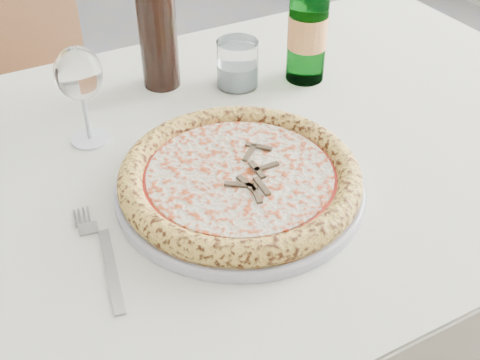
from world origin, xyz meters
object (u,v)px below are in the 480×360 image
at_px(dining_table, 209,201).
at_px(wine_glass, 79,76).
at_px(tumbler, 237,67).
at_px(beer_bottle, 308,22).
at_px(wine_bottle, 157,24).
at_px(plate, 240,186).
at_px(chair_far, 27,78).
at_px(pizza, 240,176).

distance_m(dining_table, wine_glass, 0.28).
bearing_deg(tumbler, beer_bottle, -18.22).
bearing_deg(wine_glass, beer_bottle, -0.26).
bearing_deg(wine_bottle, wine_glass, -147.97).
distance_m(plate, beer_bottle, 0.37).
height_order(chair_far, pizza, chair_far).
bearing_deg(beer_bottle, wine_bottle, 155.08).
xyz_separation_m(beer_bottle, wine_bottle, (-0.24, 0.11, 0.01)).
distance_m(wine_glass, wine_bottle, 0.20).
xyz_separation_m(chair_far, beer_bottle, (0.38, -0.69, 0.33)).
bearing_deg(pizza, tumbler, 60.80).
distance_m(chair_far, plate, 0.95).
bearing_deg(wine_bottle, tumbler, -31.08).
bearing_deg(plate, dining_table, 90.00).
xyz_separation_m(dining_table, beer_bottle, (0.27, 0.13, 0.20)).
distance_m(tumbler, beer_bottle, 0.15).
bearing_deg(chair_far, dining_table, -82.07).
distance_m(pizza, wine_glass, 0.28).
relative_size(plate, tumbler, 4.19).
relative_size(chair_far, pizza, 2.73).
distance_m(plate, pizza, 0.02).
distance_m(dining_table, tumbler, 0.26).
relative_size(pizza, beer_bottle, 1.25).
distance_m(plate, wine_glass, 0.29).
height_order(tumbler, wine_bottle, wine_bottle).
bearing_deg(beer_bottle, dining_table, -154.57).
bearing_deg(wine_bottle, dining_table, -97.65).
bearing_deg(wine_bottle, plate, -95.41).
height_order(dining_table, beer_bottle, beer_bottle).
bearing_deg(pizza, chair_far, 97.08).
xyz_separation_m(tumbler, wine_bottle, (-0.12, 0.07, 0.08)).
relative_size(dining_table, wine_bottle, 5.28).
xyz_separation_m(plate, pizza, (-0.00, -0.00, 0.02)).
height_order(wine_glass, beer_bottle, beer_bottle).
distance_m(dining_table, plate, 0.14).
bearing_deg(tumbler, wine_bottle, 148.92).
xyz_separation_m(chair_far, plate, (0.11, -0.92, 0.23)).
xyz_separation_m(chair_far, wine_bottle, (0.15, -0.58, 0.34)).
height_order(dining_table, chair_far, chair_far).
xyz_separation_m(tumbler, beer_bottle, (0.12, -0.04, 0.07)).
height_order(dining_table, pizza, pizza).
xyz_separation_m(wine_glass, beer_bottle, (0.41, -0.00, -0.01)).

